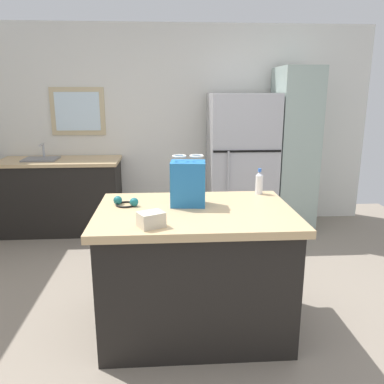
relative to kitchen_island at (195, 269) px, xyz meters
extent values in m
plane|color=gray|center=(-0.07, -0.09, -0.47)|extent=(6.47, 6.47, 0.00)
cube|color=silver|center=(-0.07, 2.60, 0.81)|extent=(5.14, 0.10, 2.56)
cube|color=#CCB78C|center=(-1.31, 2.55, 1.02)|extent=(0.68, 0.04, 0.60)
cube|color=white|center=(-1.31, 2.53, 1.02)|extent=(0.56, 0.02, 0.48)
cube|color=black|center=(0.00, 0.00, -0.03)|extent=(1.31, 0.90, 0.87)
cube|color=tan|center=(0.00, 0.00, 0.43)|extent=(1.39, 0.98, 0.05)
cube|color=#B7B7BC|center=(0.74, 2.17, 0.39)|extent=(0.81, 0.71, 1.71)
cube|color=black|center=(0.74, 1.80, 0.60)|extent=(0.79, 0.01, 0.02)
cylinder|color=#B7B7BC|center=(0.52, 1.78, 0.22)|extent=(0.02, 0.02, 0.77)
cube|color=#9EB2A8|center=(1.40, 2.17, 0.54)|extent=(0.47, 0.68, 2.02)
cube|color=black|center=(-1.51, 2.22, -0.03)|extent=(1.43, 0.62, 0.88)
cube|color=tan|center=(-1.51, 2.22, 0.43)|extent=(1.47, 0.66, 0.04)
cube|color=slate|center=(-1.73, 2.22, 0.40)|extent=(0.40, 0.32, 0.14)
cylinder|color=#B7B7BC|center=(-1.73, 2.36, 0.54)|extent=(0.03, 0.03, 0.18)
cylinder|color=#B7B7BC|center=(-1.73, 2.29, 0.63)|extent=(0.02, 0.14, 0.02)
cube|color=#236BAD|center=(-0.04, 0.11, 0.62)|extent=(0.26, 0.21, 0.32)
torus|color=white|center=(-0.10, 0.11, 0.82)|extent=(0.11, 0.11, 0.01)
torus|color=white|center=(0.02, 0.11, 0.82)|extent=(0.11, 0.11, 0.01)
cube|color=beige|center=(-0.30, -0.35, 0.51)|extent=(0.19, 0.18, 0.09)
cylinder|color=white|center=(0.55, 0.40, 0.54)|extent=(0.06, 0.06, 0.15)
cone|color=white|center=(0.55, 0.40, 0.63)|extent=(0.05, 0.05, 0.03)
cylinder|color=blue|center=(0.55, 0.40, 0.65)|extent=(0.03, 0.03, 0.02)
torus|color=black|center=(-0.50, 0.13, 0.47)|extent=(0.20, 0.20, 0.01)
sphere|color=#19666B|center=(-0.43, 0.11, 0.49)|extent=(0.06, 0.06, 0.06)
sphere|color=#19666B|center=(-0.56, 0.16, 0.49)|extent=(0.06, 0.06, 0.06)
camera|label=1|loc=(-0.20, -2.64, 1.27)|focal=36.69mm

